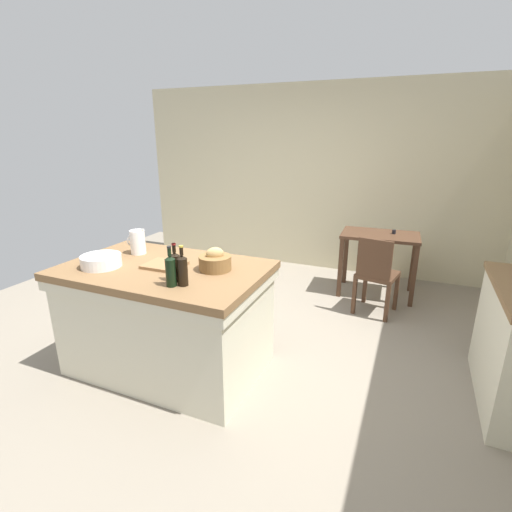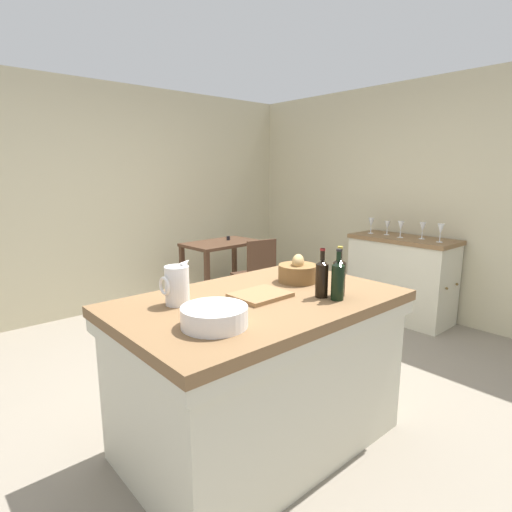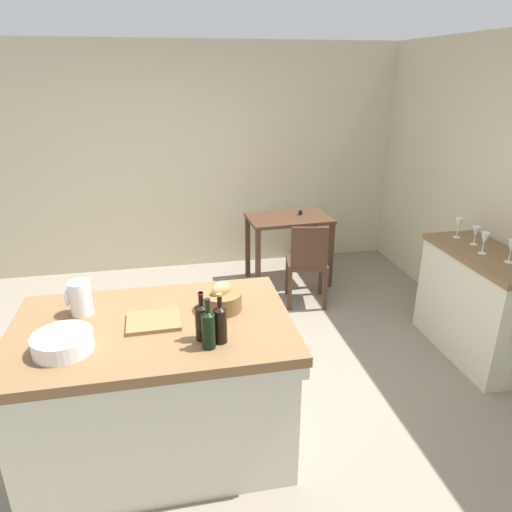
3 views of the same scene
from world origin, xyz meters
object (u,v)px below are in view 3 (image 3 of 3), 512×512
object	(u,v)px
wooden_chair	(307,262)
wine_bottle_dark	(220,323)
side_cabinet	(479,304)
writing_desk	(289,228)
wine_glass_right	(476,232)
wine_bottle_green	(208,328)
bread_basket	(221,299)
wine_glass_middle	(485,239)
island_table	(158,384)
cutting_board	(154,321)
wine_glass_far_right	(459,224)
wash_bowl	(63,343)
wine_glass_left	(512,247)
wine_bottle_amber	(202,320)
pitcher	(80,298)

from	to	relation	value
wooden_chair	wine_bottle_dark	world-z (taller)	wine_bottle_dark
side_cabinet	writing_desk	world-z (taller)	side_cabinet
wine_glass_right	writing_desk	bearing A→B (deg)	128.39
writing_desk	wine_bottle_green	world-z (taller)	wine_bottle_green
bread_basket	wine_glass_middle	distance (m)	2.22
island_table	wine_glass_right	world-z (taller)	wine_glass_right
writing_desk	wine_bottle_dark	distance (m)	2.83
cutting_board	wine_glass_far_right	size ratio (longest dim) A/B	1.73
wine_glass_middle	wooden_chair	bearing A→B (deg)	134.31
wash_bowl	wine_glass_left	bearing A→B (deg)	10.78
wine_bottle_amber	wine_glass_right	xyz separation A→B (m)	(2.38, 1.03, -0.00)
island_table	writing_desk	bearing A→B (deg)	57.93
wine_glass_middle	side_cabinet	bearing A→B (deg)	-13.98
island_table	side_cabinet	bearing A→B (deg)	12.66
wine_bottle_amber	wine_glass_middle	world-z (taller)	wine_bottle_amber
bread_basket	side_cabinet	bearing A→B (deg)	12.57
wash_bowl	wine_bottle_amber	xyz separation A→B (m)	(0.72, -0.03, 0.07)
bread_basket	island_table	bearing A→B (deg)	-166.85
wash_bowl	wine_glass_left	size ratio (longest dim) A/B	1.75
wine_glass_middle	wine_glass_far_right	xyz separation A→B (m)	(0.03, 0.39, 0.00)
cutting_board	wine_glass_right	bearing A→B (deg)	16.88
wine_bottle_dark	wine_glass_middle	world-z (taller)	wine_bottle_dark
pitcher	wine_glass_left	size ratio (longest dim) A/B	1.42
side_cabinet	wine_bottle_amber	bearing A→B (deg)	-161.02
pitcher	island_table	bearing A→B (deg)	-26.47
wooden_chair	pitcher	xyz separation A→B (m)	(-1.90, -1.52, 0.54)
wine_glass_far_right	wine_glass_middle	bearing A→B (deg)	-94.16
wash_bowl	wine_glass_right	distance (m)	3.26
cutting_board	wine_bottle_amber	bearing A→B (deg)	-40.61
writing_desk	pitcher	xyz separation A→B (m)	(-1.86, -2.11, 0.37)
wooden_chair	wash_bowl	size ratio (longest dim) A/B	2.85
wine_glass_far_right	wine_glass_left	bearing A→B (deg)	-84.86
wine_glass_middle	cutting_board	bearing A→B (deg)	-166.87
wooden_chair	bread_basket	xyz separation A→B (m)	(-1.07, -1.63, 0.50)
island_table	wine_bottle_dark	size ratio (longest dim) A/B	5.61
wine_glass_right	side_cabinet	bearing A→B (deg)	-93.07
wooden_chair	wine_glass_right	distance (m)	1.57
cutting_board	side_cabinet	bearing A→B (deg)	12.59
cutting_board	wine_bottle_dark	world-z (taller)	wine_bottle_dark
wine_glass_right	wine_glass_far_right	world-z (taller)	wine_glass_far_right
side_cabinet	wash_bowl	xyz separation A→B (m)	(-3.09, -0.78, 0.50)
pitcher	wine_glass_far_right	distance (m)	3.12
wash_bowl	wine_bottle_dark	world-z (taller)	wine_bottle_dark
pitcher	wine_bottle_dark	size ratio (longest dim) A/B	0.87
writing_desk	wine_glass_middle	bearing A→B (deg)	-56.53
wine_bottle_green	wine_glass_far_right	size ratio (longest dim) A/B	1.62
wine_glass_far_right	cutting_board	bearing A→B (deg)	-159.23
side_cabinet	writing_desk	bearing A→B (deg)	124.51
island_table	wooden_chair	bearing A→B (deg)	49.13
island_table	wooden_chair	distance (m)	2.28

